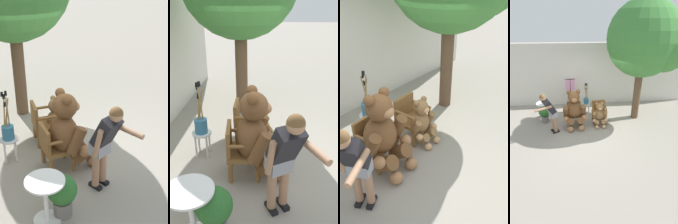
# 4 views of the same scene
# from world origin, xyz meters

# --- Properties ---
(ground_plane) EXTENTS (60.00, 60.00, 0.00)m
(ground_plane) POSITION_xyz_m (0.00, 0.00, 0.00)
(ground_plane) COLOR gray
(back_wall) EXTENTS (10.00, 0.16, 2.80)m
(back_wall) POSITION_xyz_m (0.00, 2.40, 1.40)
(back_wall) COLOR silver
(back_wall) RESTS_ON ground
(wooden_chair_left) EXTENTS (0.61, 0.57, 0.86)m
(wooden_chair_left) POSITION_xyz_m (-0.48, 0.52, 0.46)
(wooden_chair_left) COLOR brown
(wooden_chair_left) RESTS_ON ground
(wooden_chair_right) EXTENTS (0.57, 0.53, 0.86)m
(wooden_chair_right) POSITION_xyz_m (0.48, 0.52, 0.46)
(wooden_chair_right) COLOR brown
(wooden_chair_right) RESTS_ON ground
(teddy_bear_large) EXTENTS (0.88, 0.86, 1.46)m
(teddy_bear_large) POSITION_xyz_m (-0.47, 0.26, 0.71)
(teddy_bear_large) COLOR brown
(teddy_bear_large) RESTS_ON ground
(teddy_bear_small) EXTENTS (0.58, 0.54, 0.96)m
(teddy_bear_small) POSITION_xyz_m (0.48, 0.23, 0.47)
(teddy_bear_small) COLOR olive
(teddy_bear_small) RESTS_ON ground
(person_visitor) EXTENTS (0.67, 0.71, 1.53)m
(person_visitor) POSITION_xyz_m (-1.30, -0.10, 0.91)
(person_visitor) COLOR black
(person_visitor) RESTS_ON ground
(white_stool) EXTENTS (0.34, 0.34, 0.46)m
(white_stool) POSITION_xyz_m (0.01, 1.26, 0.36)
(white_stool) COLOR white
(white_stool) RESTS_ON ground
(brush_bucket) EXTENTS (0.22, 0.22, 0.94)m
(brush_bucket) POSITION_xyz_m (0.01, 1.26, 0.65)
(brush_bucket) COLOR teal
(brush_bucket) RESTS_ON white_stool
(round_side_table) EXTENTS (0.56, 0.56, 0.72)m
(round_side_table) POSITION_xyz_m (-1.72, 0.94, 0.45)
(round_side_table) COLOR white
(round_side_table) RESTS_ON ground
(patio_tree) EXTENTS (2.70, 2.57, 4.34)m
(patio_tree) POSITION_xyz_m (2.12, 0.68, 2.99)
(patio_tree) COLOR brown
(patio_tree) RESTS_ON ground
(potted_plant) EXTENTS (0.44, 0.44, 0.68)m
(potted_plant) POSITION_xyz_m (-1.67, 0.70, 0.40)
(potted_plant) COLOR slate
(potted_plant) RESTS_ON ground
(clothing_display_stand) EXTENTS (0.44, 0.40, 1.36)m
(clothing_display_stand) POSITION_xyz_m (-0.65, 1.96, 0.72)
(clothing_display_stand) COLOR black
(clothing_display_stand) RESTS_ON ground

